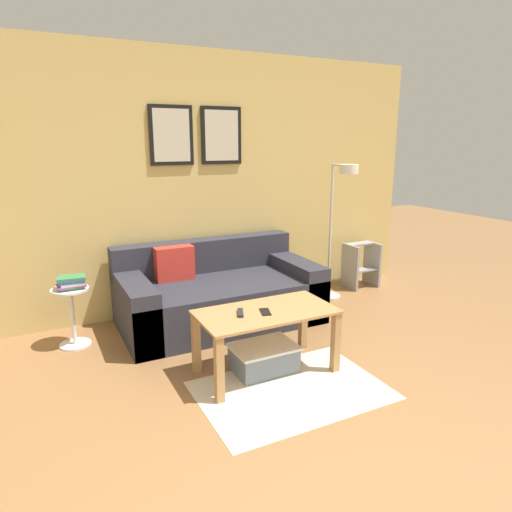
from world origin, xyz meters
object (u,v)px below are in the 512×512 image
at_px(floor_lamp, 339,216).
at_px(cell_phone, 265,312).
at_px(coffee_table, 266,323).
at_px(step_stool, 361,264).
at_px(book_stack, 71,282).
at_px(storage_bin, 264,358).
at_px(remote_control, 240,313).
at_px(couch, 218,295).
at_px(side_table, 72,312).

distance_m(floor_lamp, cell_phone, 1.85).
bearing_deg(coffee_table, step_stool, 33.84).
bearing_deg(cell_phone, floor_lamp, 54.21).
bearing_deg(book_stack, coffee_table, -42.60).
relative_size(storage_bin, remote_control, 3.21).
distance_m(floor_lamp, step_stool, 0.92).
relative_size(book_stack, step_stool, 0.45).
bearing_deg(cell_phone, couch, 103.51).
xyz_separation_m(coffee_table, cell_phone, (-0.02, -0.03, 0.10)).
relative_size(storage_bin, book_stack, 2.04).
bearing_deg(storage_bin, coffee_table, -72.48).
relative_size(floor_lamp, book_stack, 6.24).
relative_size(couch, side_table, 3.61).
bearing_deg(coffee_table, storage_bin, 107.52).
bearing_deg(side_table, remote_control, -46.85).
bearing_deg(step_stool, floor_lamp, -153.44).
bearing_deg(storage_bin, remote_control, 179.84).
bearing_deg(remote_control, book_stack, 156.25).
bearing_deg(book_stack, side_table, 149.08).
bearing_deg(remote_control, coffee_table, 16.81).
relative_size(storage_bin, side_table, 0.94).
distance_m(side_table, remote_control, 1.54).
xyz_separation_m(storage_bin, step_stool, (2.00, 1.31, 0.17)).
relative_size(coffee_table, storage_bin, 2.11).
height_order(remote_control, step_stool, step_stool).
xyz_separation_m(coffee_table, book_stack, (-1.23, 1.13, 0.17)).
xyz_separation_m(side_table, cell_phone, (1.22, -1.17, 0.19)).
xyz_separation_m(book_stack, step_stool, (3.22, 0.21, -0.29)).
distance_m(couch, floor_lamp, 1.52).
bearing_deg(cell_phone, storage_bin, 90.42).
bearing_deg(remote_control, cell_phone, 7.32).
xyz_separation_m(couch, storage_bin, (-0.06, -1.06, -0.16)).
xyz_separation_m(couch, book_stack, (-1.28, 0.04, 0.30)).
bearing_deg(coffee_table, book_stack, 137.40).
bearing_deg(floor_lamp, storage_bin, -144.24).
xyz_separation_m(storage_bin, floor_lamp, (1.43, 1.03, 0.83)).
bearing_deg(step_stool, storage_bin, -146.69).
bearing_deg(floor_lamp, book_stack, 178.27).
xyz_separation_m(storage_bin, side_table, (-1.24, 1.12, 0.20)).
bearing_deg(book_stack, floor_lamp, -1.73).
relative_size(side_table, remote_control, 3.40).
relative_size(coffee_table, side_table, 1.99).
height_order(couch, cell_phone, couch).
bearing_deg(step_stool, remote_control, -149.05).
bearing_deg(remote_control, floor_lamp, 55.71).
height_order(book_stack, remote_control, book_stack).
bearing_deg(storage_bin, couch, 86.69).
xyz_separation_m(coffee_table, remote_control, (-0.20, 0.02, 0.11)).
height_order(book_stack, cell_phone, book_stack).
height_order(side_table, cell_phone, side_table).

